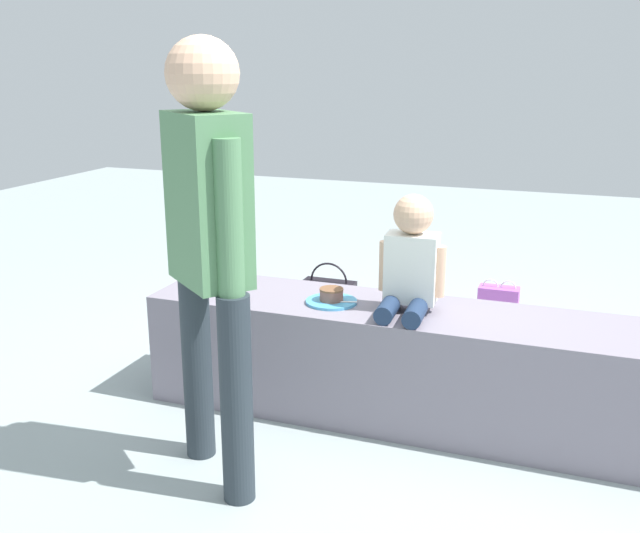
{
  "coord_description": "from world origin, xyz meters",
  "views": [
    {
      "loc": [
        0.53,
        -2.79,
        1.49
      ],
      "look_at": [
        -0.37,
        -0.34,
        0.74
      ],
      "focal_mm": 40.58,
      "sensor_mm": 36.0,
      "label": 1
    }
  ],
  "objects": [
    {
      "name": "child_seated",
      "position": [
        -0.09,
        -0.02,
        0.71
      ],
      "size": [
        0.28,
        0.32,
        0.48
      ],
      "color": "navy",
      "rests_on": "concrete_ledge"
    },
    {
      "name": "concrete_ledge",
      "position": [
        0.0,
        0.0,
        0.25
      ],
      "size": [
        2.43,
        0.47,
        0.49
      ],
      "primitive_type": "cube",
      "color": "gray",
      "rests_on": "ground_plane"
    },
    {
      "name": "cake_plate",
      "position": [
        -0.43,
        -0.03,
        0.51
      ],
      "size": [
        0.22,
        0.22,
        0.07
      ],
      "color": "#4CA5D8",
      "rests_on": "concrete_ledge"
    },
    {
      "name": "adult_standing",
      "position": [
        -0.64,
        -0.68,
        0.95
      ],
      "size": [
        0.39,
        0.35,
        1.57
      ],
      "color": "#273037",
      "rests_on": "ground_plane"
    },
    {
      "name": "handbag_black_leather",
      "position": [
        -0.86,
        1.16,
        0.11
      ],
      "size": [
        0.32,
        0.13,
        0.32
      ],
      "color": "black",
      "rests_on": "ground_plane"
    },
    {
      "name": "gift_bag",
      "position": [
        0.15,
        1.16,
        0.14
      ],
      "size": [
        0.22,
        0.11,
        0.32
      ],
      "color": "#B259BF",
      "rests_on": "ground_plane"
    },
    {
      "name": "ground_plane",
      "position": [
        0.0,
        0.0,
        0.0
      ],
      "size": [
        12.0,
        12.0,
        0.0
      ],
      "primitive_type": "plane",
      "color": "#929F9F"
    }
  ]
}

